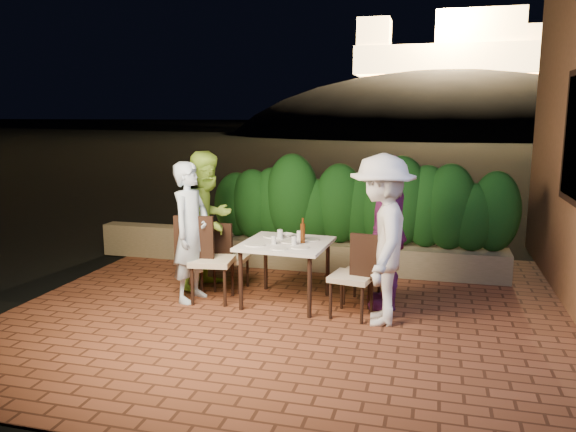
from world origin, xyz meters
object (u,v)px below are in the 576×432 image
(chair_right_front, at_px, (352,275))
(dining_table, at_px, (286,272))
(bowl, at_px, (287,235))
(chair_left_back, at_px, (231,257))
(diner_blue, at_px, (191,232))
(chair_right_back, at_px, (362,269))
(parapet_lamp, at_px, (192,223))
(diner_green, at_px, (208,220))
(chair_left_front, at_px, (212,259))
(diner_white, at_px, (381,240))
(beer_bottle, at_px, (303,230))
(diner_purple, at_px, (388,232))

(chair_right_front, bearing_deg, dining_table, -7.41)
(bowl, distance_m, chair_left_back, 0.82)
(dining_table, bearing_deg, chair_left_back, 158.96)
(diner_blue, bearing_deg, chair_right_back, -70.76)
(chair_left_back, bearing_deg, parapet_lamp, 130.63)
(chair_right_back, xyz_separation_m, diner_green, (-2.04, 0.15, 0.48))
(chair_left_front, relative_size, chair_right_front, 1.09)
(diner_blue, xyz_separation_m, diner_white, (2.30, -0.17, 0.07))
(beer_bottle, bearing_deg, diner_white, -21.42)
(chair_right_back, bearing_deg, parapet_lamp, -11.41)
(dining_table, xyz_separation_m, chair_left_back, (-0.82, 0.32, 0.06))
(chair_left_front, distance_m, chair_right_front, 1.72)
(chair_right_back, height_order, diner_white, diner_white)
(beer_bottle, bearing_deg, diner_purple, 9.86)
(chair_right_front, height_order, diner_green, diner_green)
(dining_table, relative_size, beer_bottle, 3.32)
(chair_right_front, bearing_deg, parapet_lamp, -24.18)
(bowl, xyz_separation_m, chair_right_front, (0.91, -0.56, -0.29))
(chair_left_back, height_order, diner_blue, diner_blue)
(chair_left_front, bearing_deg, diner_white, -12.85)
(bowl, height_order, diner_blue, diner_blue)
(chair_left_front, distance_m, chair_left_back, 0.49)
(beer_bottle, height_order, diner_white, diner_white)
(chair_left_front, relative_size, chair_left_back, 1.20)
(diner_white, height_order, diner_purple, diner_white)
(dining_table, height_order, beer_bottle, beer_bottle)
(chair_left_back, bearing_deg, dining_table, -21.03)
(chair_left_back, height_order, diner_white, diner_white)
(chair_left_front, xyz_separation_m, diner_blue, (-0.26, -0.03, 0.33))
(chair_left_back, height_order, diner_green, diner_green)
(chair_left_front, distance_m, diner_purple, 2.13)
(bowl, bearing_deg, diner_blue, -155.17)
(chair_left_front, xyz_separation_m, parapet_lamp, (-1.08, 1.81, 0.04))
(dining_table, xyz_separation_m, beer_bottle, (0.20, 0.02, 0.53))
(dining_table, distance_m, diner_purple, 1.31)
(chair_left_back, height_order, chair_right_back, chair_left_back)
(chair_left_front, bearing_deg, diner_purple, 2.24)
(diner_blue, xyz_separation_m, parapet_lamp, (-0.82, 1.84, -0.28))
(chair_right_back, xyz_separation_m, diner_blue, (-2.03, -0.40, 0.43))
(bowl, relative_size, chair_right_back, 0.19)
(beer_bottle, relative_size, chair_left_back, 0.35)
(dining_table, distance_m, beer_bottle, 0.56)
(diner_purple, bearing_deg, diner_green, -103.61)
(parapet_lamp, bearing_deg, chair_right_back, -26.67)
(chair_left_back, xyz_separation_m, diner_purple, (2.01, -0.13, 0.46))
(dining_table, bearing_deg, diner_white, -17.20)
(parapet_lamp, bearing_deg, dining_table, -39.98)
(diner_white, relative_size, parapet_lamp, 13.22)
(parapet_lamp, bearing_deg, diner_green, -57.71)
(chair_right_back, bearing_deg, chair_left_back, 11.75)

